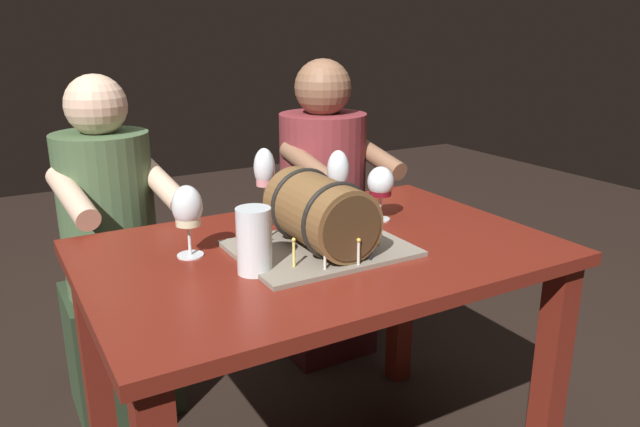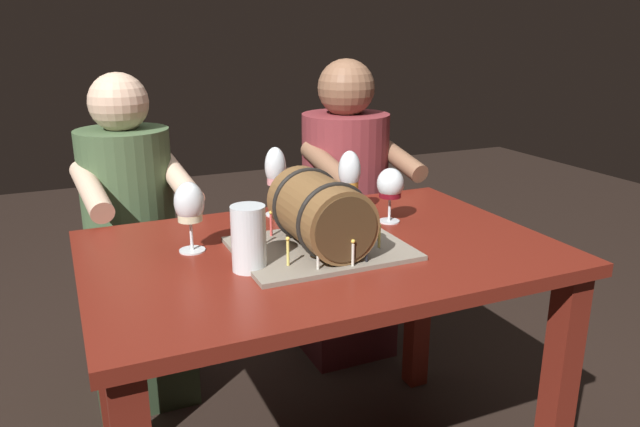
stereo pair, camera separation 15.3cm
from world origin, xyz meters
name	(u,v)px [view 1 (the left image)]	position (x,y,z in m)	size (l,w,h in m)	color
dining_table	(320,290)	(0.00, 0.00, 0.62)	(1.21, 0.80, 0.75)	maroon
barrel_cake	(320,217)	(-0.02, -0.03, 0.84)	(0.43, 0.34, 0.20)	gray
wine_glass_amber	(338,173)	(0.20, 0.23, 0.88)	(0.07, 0.07, 0.20)	white
wine_glass_rose	(264,171)	(-0.01, 0.31, 0.89)	(0.07, 0.07, 0.21)	white
wine_glass_white	(187,210)	(-0.32, 0.10, 0.87)	(0.08, 0.08, 0.18)	white
wine_glass_red	(381,184)	(0.27, 0.11, 0.86)	(0.08, 0.08, 0.16)	white
beer_pint	(254,244)	(-0.22, -0.08, 0.82)	(0.08, 0.08, 0.16)	white
person_seated_left	(114,270)	(-0.41, 0.69, 0.52)	(0.38, 0.48, 1.17)	#2A3A24
person_seated_right	(323,223)	(0.41, 0.69, 0.55)	(0.39, 0.48, 1.19)	#4C1B1E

